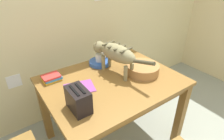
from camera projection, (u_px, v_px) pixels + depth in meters
The scene contains 9 objects.
wall_rear at pixel (80, 7), 2.01m from camera, with size 4.66×0.11×2.50m.
dining_table at pixel (112, 88), 1.72m from camera, with size 1.19×0.92×0.75m.
cat at pixel (115, 53), 1.70m from camera, with size 0.21×0.70×0.29m.
saucer_bowl at pixel (100, 63), 1.93m from camera, with size 0.22×0.22×0.04m, color blue.
coffee_mug at pixel (100, 57), 1.90m from camera, with size 0.12×0.08×0.08m.
magazine at pixel (79, 88), 1.56m from camera, with size 0.24×0.19×0.01m, color #934296.
book_stack at pixel (52, 78), 1.66m from camera, with size 0.16×0.12×0.05m.
wicker_basket at pixel (143, 69), 1.76m from camera, with size 0.31×0.31×0.09m.
toaster at pixel (78, 100), 1.30m from camera, with size 0.12×0.20×0.18m.
Camera 1 is at (-0.91, 0.03, 1.66)m, focal length 29.97 mm.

